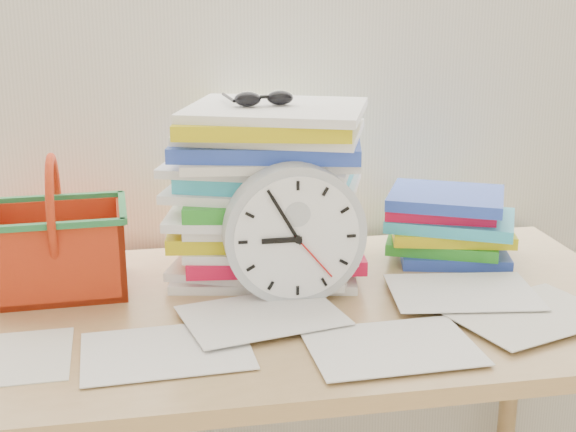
{
  "coord_description": "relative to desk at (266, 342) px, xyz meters",
  "views": [
    {
      "loc": [
        -0.2,
        0.27,
        1.32
      ],
      "look_at": [
        0.04,
        1.6,
        0.92
      ],
      "focal_mm": 50.0,
      "sensor_mm": 36.0,
      "label": 1
    }
  ],
  "objects": [
    {
      "name": "basket",
      "position": [
        -0.37,
        0.15,
        0.2
      ],
      "size": [
        0.26,
        0.21,
        0.26
      ],
      "primitive_type": null,
      "rotation": [
        0.0,
        0.0,
        0.04
      ],
      "color": "red",
      "rests_on": "desk"
    },
    {
      "name": "scattered_papers",
      "position": [
        0.0,
        0.0,
        0.08
      ],
      "size": [
        1.26,
        0.42,
        0.02
      ],
      "primitive_type": null,
      "color": "white",
      "rests_on": "desk"
    },
    {
      "name": "paper_stack",
      "position": [
        0.03,
        0.17,
        0.24
      ],
      "size": [
        0.43,
        0.38,
        0.34
      ],
      "primitive_type": null,
      "rotation": [
        0.0,
        0.0,
        -0.22
      ],
      "color": "white",
      "rests_on": "desk"
    },
    {
      "name": "sunglasses",
      "position": [
        0.03,
        0.17,
        0.42
      ],
      "size": [
        0.14,
        0.12,
        0.03
      ],
      "primitive_type": null,
      "rotation": [
        0.0,
        0.0,
        0.1
      ],
      "color": "black",
      "rests_on": "paper_stack"
    },
    {
      "name": "clock",
      "position": [
        0.06,
        0.01,
        0.2
      ],
      "size": [
        0.26,
        0.05,
        0.26
      ],
      "primitive_type": "cylinder",
      "rotation": [
        1.57,
        0.0,
        0.0
      ],
      "color": "#B2B7BB",
      "rests_on": "desk"
    },
    {
      "name": "book_stack",
      "position": [
        0.41,
        0.18,
        0.15
      ],
      "size": [
        0.34,
        0.3,
        0.14
      ],
      "primitive_type": null,
      "rotation": [
        0.0,
        0.0,
        -0.38
      ],
      "color": "white",
      "rests_on": "desk"
    },
    {
      "name": "desk",
      "position": [
        0.0,
        0.0,
        0.0
      ],
      "size": [
        1.4,
        0.7,
        0.75
      ],
      "color": "tan",
      "rests_on": "ground"
    }
  ]
}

